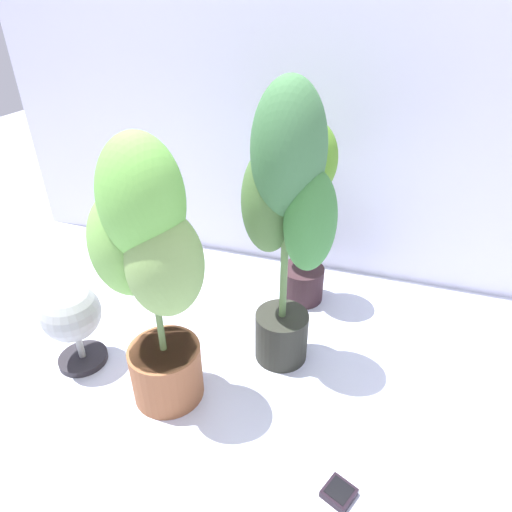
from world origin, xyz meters
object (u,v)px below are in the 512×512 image
potted_plant_center (287,210)px  hygrometer_box (339,493)px  potted_plant_front_left (149,263)px  floor_fan (72,317)px  potted_plant_back_center (303,200)px

potted_plant_center → hygrometer_box: bearing=-58.3°
potted_plant_center → potted_plant_front_left: size_ratio=1.11×
potted_plant_front_left → floor_fan: (-0.38, 0.04, -0.32)m
hygrometer_box → potted_plant_front_left: bearing=-172.8°
floor_fan → potted_plant_back_center: bearing=-24.1°
potted_plant_center → hygrometer_box: potted_plant_center is taller
potted_plant_back_center → potted_plant_front_left: size_ratio=0.88×
potted_plant_center → hygrometer_box: size_ratio=9.76×
potted_plant_front_left → hygrometer_box: (0.63, -0.19, -0.52)m
potted_plant_back_center → hygrometer_box: 1.06m
hygrometer_box → floor_fan: 1.06m
hygrometer_box → floor_fan: (-1.01, 0.22, 0.20)m
potted_plant_center → floor_fan: (-0.71, -0.27, -0.40)m
potted_plant_front_left → hygrometer_box: potted_plant_front_left is taller
potted_plant_center → potted_plant_back_center: bearing=94.2°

